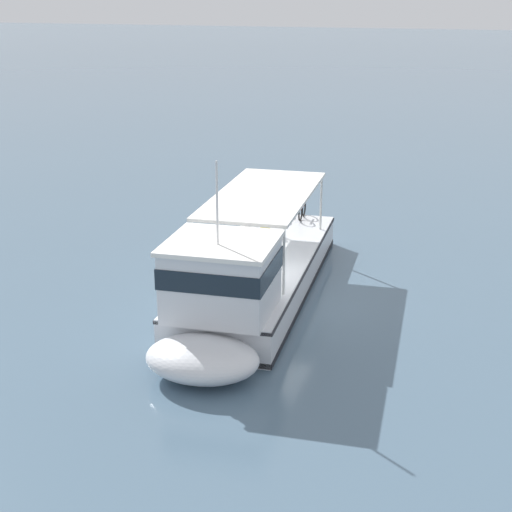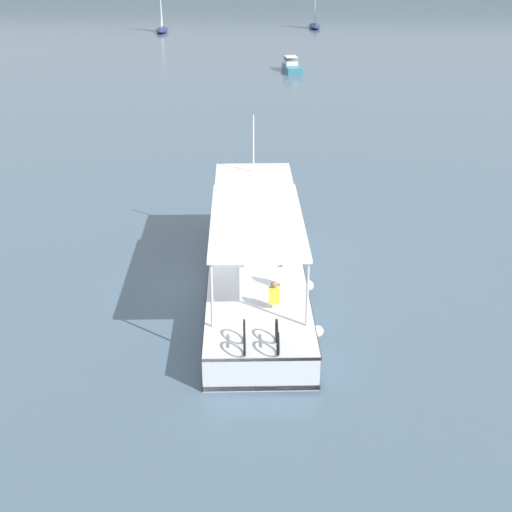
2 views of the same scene
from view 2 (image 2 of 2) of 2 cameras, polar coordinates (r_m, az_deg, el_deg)
ground_plane at (r=25.95m, az=-1.21°, el=-2.27°), size 400.00×400.00×0.00m
ferry_main at (r=25.88m, az=-0.04°, el=0.14°), size 4.47×13.01×5.32m
motorboat_off_bow at (r=67.85m, az=2.81°, el=14.74°), size 2.01×3.79×1.26m
sailboat_horizon_west at (r=100.07m, az=4.63°, el=17.70°), size 1.79×4.90×5.40m
sailboat_far_right at (r=96.45m, az=-7.40°, el=17.35°), size 1.87×4.92×5.40m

